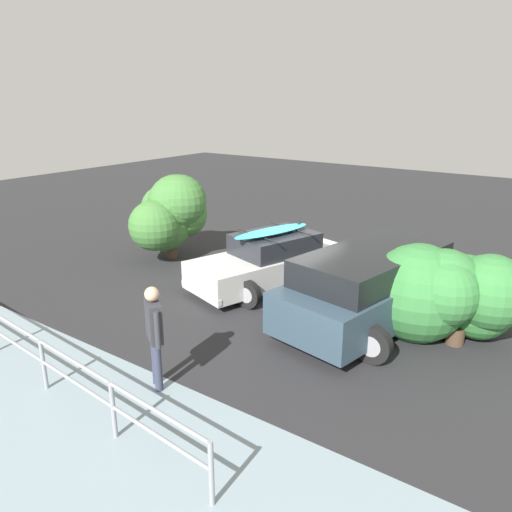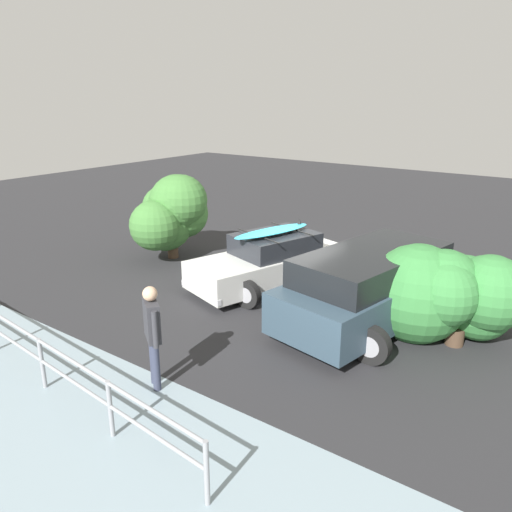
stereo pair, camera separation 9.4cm
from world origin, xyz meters
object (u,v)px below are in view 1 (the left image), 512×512
Objects in this scene: suv_car at (372,286)px; bush_near_left at (170,212)px; sedan_car at (271,261)px; person_bystander at (154,328)px; bush_near_right at (446,293)px.

bush_near_left is (6.70, -0.85, 0.57)m from suv_car.
suv_car is (-3.01, 0.67, 0.21)m from sedan_car.
sedan_car is 3.09m from suv_car.
suv_car is at bearing -113.69° from person_bystander.
sedan_car is 2.51× the size of person_bystander.
person_bystander is 0.60× the size of bush_near_right.
person_bystander reaches higher than suv_car.
sedan_car is at bearing 177.22° from bush_near_left.
person_bystander is (1.92, 4.38, 0.23)m from suv_car.
bush_near_left is 8.17m from bush_near_right.
bush_near_right is at bearing -167.51° from suv_car.
person_bystander reaches higher than sedan_car.
bush_near_left is at bearing -3.70° from bush_near_right.
bush_near_left is (4.77, -5.23, 0.34)m from person_bystander.
bush_near_right is at bearing -125.60° from person_bystander.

